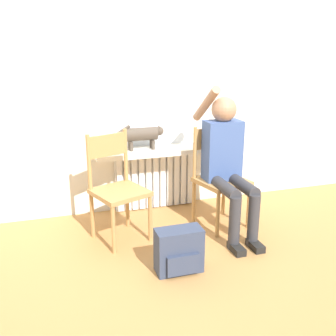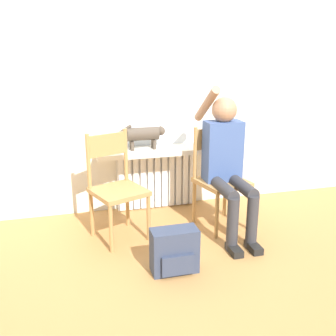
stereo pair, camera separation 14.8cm
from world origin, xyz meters
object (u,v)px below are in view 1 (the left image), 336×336
(person, at_px, (227,158))
(cat, at_px, (143,134))
(chair_right, at_px, (219,176))
(backpack, at_px, (179,251))
(chair_left, at_px, (117,187))

(person, bearing_deg, cat, 137.13)
(chair_right, xyz_separation_m, person, (0.01, -0.13, 0.21))
(chair_right, relative_size, backpack, 2.67)
(person, relative_size, cat, 2.48)
(chair_left, bearing_deg, cat, 31.99)
(chair_left, distance_m, person, 1.03)
(chair_right, distance_m, person, 0.25)
(cat, height_order, backpack, cat)
(person, distance_m, cat, 0.88)
(person, distance_m, backpack, 1.02)
(cat, bearing_deg, chair_right, -36.60)
(cat, relative_size, backpack, 1.52)
(chair_left, height_order, cat, chair_left)
(chair_left, relative_size, cat, 1.76)
(cat, bearing_deg, chair_left, -127.12)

